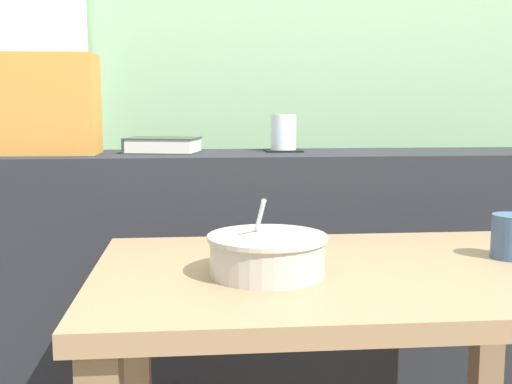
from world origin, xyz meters
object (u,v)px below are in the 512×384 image
at_px(juice_glass, 283,133).
at_px(closed_book, 163,145).
at_px(soup_bowl, 267,255).
at_px(coaster_square, 283,151).
at_px(breakfast_table, 342,341).
at_px(throw_pillow, 35,104).

xyz_separation_m(juice_glass, closed_book, (-0.33, -0.02, -0.03)).
height_order(closed_book, soup_bowl, closed_book).
xyz_separation_m(coaster_square, soup_bowl, (-0.12, -0.68, -0.13)).
relative_size(juice_glass, soup_bowl, 0.47).
bearing_deg(breakfast_table, throw_pillow, 138.10).
xyz_separation_m(breakfast_table, juice_glass, (-0.02, 0.65, 0.35)).
bearing_deg(soup_bowl, breakfast_table, 13.84).
distance_m(breakfast_table, coaster_square, 0.72).
distance_m(coaster_square, closed_book, 0.33).
bearing_deg(juice_glass, closed_book, -177.33).
height_order(juice_glass, soup_bowl, juice_glass).
bearing_deg(soup_bowl, throw_pillow, 129.78).
height_order(closed_book, throw_pillow, throw_pillow).
relative_size(coaster_square, throw_pillow, 0.31).
height_order(juice_glass, closed_book, juice_glass).
distance_m(breakfast_table, throw_pillow, 1.01).
relative_size(closed_book, throw_pillow, 0.67).
xyz_separation_m(breakfast_table, coaster_square, (-0.02, 0.65, 0.31)).
bearing_deg(coaster_square, breakfast_table, -87.99).
bearing_deg(soup_bowl, juice_glass, 80.04).
relative_size(throw_pillow, soup_bowl, 1.53).
distance_m(juice_glass, soup_bowl, 0.72).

